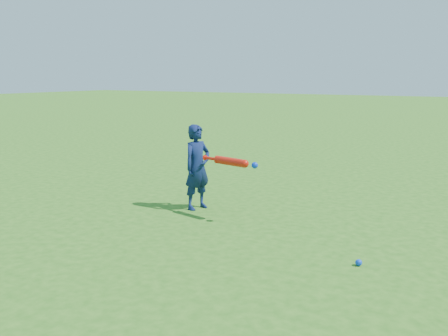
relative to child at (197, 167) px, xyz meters
name	(u,v)px	position (x,y,z in m)	size (l,w,h in m)	color
ground	(226,201)	(0.13, 0.58, -0.59)	(80.00, 80.00, 0.00)	#296618
child	(197,167)	(0.00, 0.00, 0.00)	(0.43, 0.28, 1.18)	#0F1D49
ground_ball_blue	(359,263)	(2.52, -1.01, -0.55)	(0.07, 0.07, 0.07)	blue
bat_swing	(233,162)	(0.67, -0.21, 0.16)	(0.89, 0.26, 0.10)	red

